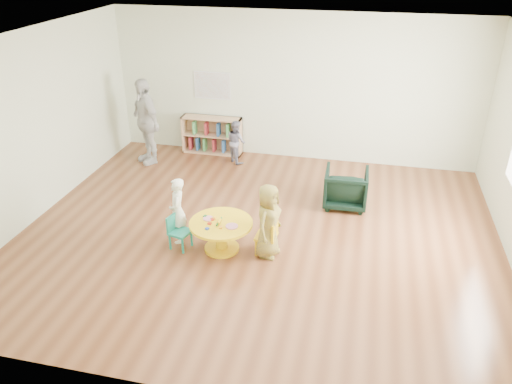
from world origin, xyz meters
TOP-DOWN VIEW (x-y plane):
  - room at (0.01, 0.00)m, footprint 7.10×7.00m
  - activity_table at (-0.42, -0.53)m, footprint 0.89×0.89m
  - kid_chair_left at (-1.03, -0.61)m, footprint 0.33×0.33m
  - kid_chair_right at (0.25, -0.47)m, footprint 0.30×0.30m
  - bookshelf at (-1.61, 2.86)m, footprint 1.20×0.30m
  - alphabet_poster at (-1.60, 2.98)m, footprint 0.74×0.01m
  - armchair at (1.19, 1.17)m, footprint 0.70×0.72m
  - child_left at (-1.08, -0.44)m, footprint 0.33×0.41m
  - child_right at (0.24, -0.50)m, footprint 0.44×0.58m
  - toddler at (-1.01, 2.49)m, footprint 0.52×0.51m
  - adult_caretaker at (-2.68, 2.13)m, footprint 0.99×0.94m

SIDE VIEW (x-z plane):
  - kid_chair_left at x=-1.03m, z-range 0.02..0.53m
  - kid_chair_right at x=0.25m, z-range 0.02..0.55m
  - activity_table at x=-0.42m, z-range 0.06..0.55m
  - armchair at x=1.19m, z-range 0.00..0.64m
  - bookshelf at x=-1.61m, z-range -0.01..0.74m
  - toddler at x=-1.01m, z-range 0.00..0.84m
  - child_left at x=-1.08m, z-range 0.00..0.98m
  - child_right at x=0.24m, z-range 0.00..1.07m
  - adult_caretaker at x=-2.68m, z-range 0.00..1.65m
  - alphabet_poster at x=-1.60m, z-range 1.08..1.62m
  - room at x=0.01m, z-range 0.49..3.29m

